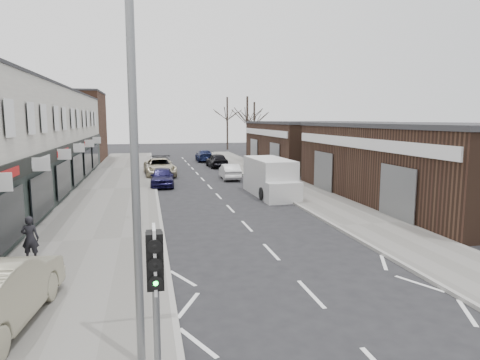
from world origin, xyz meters
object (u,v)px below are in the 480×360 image
warning_sign (133,177)px  pedestrian (30,238)px  parked_car_right_c (204,156)px  parked_car_right_a (230,172)px  white_van (270,178)px  parked_car_left_b (159,166)px  parked_car_right_b (217,160)px  street_lamp (144,138)px  traffic_light (155,274)px  parked_car_left_a (162,177)px  parked_car_left_c (160,167)px

warning_sign → pedestrian: warning_sign is taller
parked_car_right_c → parked_car_right_a: bearing=91.9°
white_van → parked_car_left_b: size_ratio=1.16×
white_van → parked_car_left_b: (-6.80, 12.31, -0.35)m
parked_car_right_a → parked_car_right_b: (0.38, 9.02, 0.09)m
street_lamp → traffic_light: bearing=-84.1°
pedestrian → parked_car_right_c: 36.38m
parked_car_left_b → street_lamp: bearing=-87.4°
traffic_light → white_van: 21.27m
parked_car_left_a → parked_car_right_b: 13.11m
traffic_light → pedestrian: size_ratio=1.97×
white_van → parked_car_right_b: bearing=90.9°
parked_car_left_a → white_van: bearing=-34.8°
pedestrian → parked_car_left_a: pedestrian is taller
warning_sign → parked_car_left_a: warning_sign is taller
parked_car_right_b → parked_car_right_c: size_ratio=0.92×
parked_car_right_a → warning_sign: bearing=63.6°
parked_car_left_a → pedestrian: bearing=-104.1°
parked_car_left_b → parked_car_left_c: bearing=-85.4°
street_lamp → parked_car_right_c: 42.78m
street_lamp → parked_car_right_b: street_lamp is taller
white_van → parked_car_right_c: (-1.20, 23.54, -0.46)m
parked_car_left_b → parked_car_right_a: size_ratio=1.38×
parked_car_right_b → traffic_light: bearing=76.4°
traffic_light → parked_car_right_c: 43.82m
white_van → parked_car_right_a: size_ratio=1.60×
warning_sign → parked_car_left_b: 18.18m
street_lamp → parked_car_left_b: 31.10m
parked_car_right_b → street_lamp: bearing=75.8°
parked_car_left_a → traffic_light: bearing=-89.3°
parked_car_left_c → parked_car_left_a: bearing=-93.3°
pedestrian → parked_car_left_a: (5.08, 16.51, -0.20)m
parked_car_left_a → parked_car_right_a: 6.21m
pedestrian → parked_car_left_a: bearing=-102.7°
street_lamp → white_van: street_lamp is taller
parked_car_left_c → parked_car_right_c: 13.48m
parked_car_right_a → parked_car_right_b: parked_car_right_b is taller
traffic_light → street_lamp: street_lamp is taller
parked_car_left_b → parked_car_right_c: 12.55m
traffic_light → pedestrian: (-4.08, 8.51, -1.51)m
parked_car_right_a → traffic_light: bearing=78.6°
parked_car_right_a → parked_car_right_c: size_ratio=0.83×
traffic_light → parked_car_left_b: size_ratio=0.58×
white_van → parked_car_right_b: size_ratio=1.44×
traffic_light → warning_sign: bearing=93.1°
parked_car_left_b → parked_car_right_b: size_ratio=1.25×
parked_car_right_b → warning_sign: bearing=68.3°
traffic_light → parked_car_right_b: (7.00, 36.67, -1.68)m
parked_car_left_c → parked_car_right_a: size_ratio=1.42×
pedestrian → parked_car_left_b: pedestrian is taller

